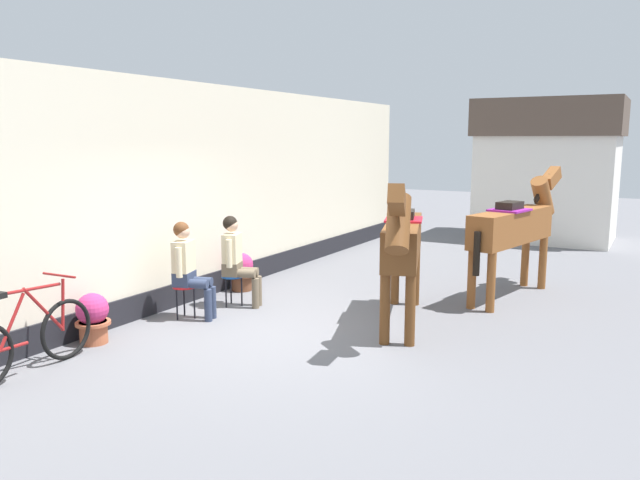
{
  "coord_description": "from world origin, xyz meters",
  "views": [
    {
      "loc": [
        4.0,
        -6.67,
        2.53
      ],
      "look_at": [
        -0.4,
        1.2,
        1.05
      ],
      "focal_mm": 34.61,
      "sensor_mm": 36.0,
      "label": 1
    }
  ],
  "objects_px": {
    "flower_planter_near": "(93,317)",
    "flower_planter_far": "(241,271)",
    "leaning_bicycle": "(27,339)",
    "spare_stool_white": "(404,251)",
    "saddled_horse_far": "(515,226)",
    "seated_visitor_near": "(188,265)",
    "seated_visitor_far": "(236,256)",
    "saddled_horse_near": "(402,242)"
  },
  "relations": [
    {
      "from": "flower_planter_near",
      "to": "flower_planter_far",
      "type": "xyz_separation_m",
      "value": [
        -0.02,
        3.13,
        0.0
      ]
    },
    {
      "from": "saddled_horse_far",
      "to": "spare_stool_white",
      "type": "height_order",
      "value": "saddled_horse_far"
    },
    {
      "from": "seated_visitor_near",
      "to": "saddled_horse_far",
      "type": "distance_m",
      "value": 5.15
    },
    {
      "from": "seated_visitor_near",
      "to": "spare_stool_white",
      "type": "xyz_separation_m",
      "value": [
        1.48,
        4.49,
        -0.38
      ]
    },
    {
      "from": "seated_visitor_far",
      "to": "flower_planter_near",
      "type": "xyz_separation_m",
      "value": [
        -0.51,
        -2.29,
        -0.44
      ]
    },
    {
      "from": "saddled_horse_near",
      "to": "spare_stool_white",
      "type": "distance_m",
      "value": 3.63
    },
    {
      "from": "spare_stool_white",
      "to": "seated_visitor_near",
      "type": "bearing_deg",
      "value": -108.18
    },
    {
      "from": "seated_visitor_far",
      "to": "spare_stool_white",
      "type": "height_order",
      "value": "seated_visitor_far"
    },
    {
      "from": "spare_stool_white",
      "to": "flower_planter_near",
      "type": "bearing_deg",
      "value": -106.92
    },
    {
      "from": "leaning_bicycle",
      "to": "flower_planter_near",
      "type": "bearing_deg",
      "value": 101.5
    },
    {
      "from": "seated_visitor_near",
      "to": "flower_planter_far",
      "type": "bearing_deg",
      "value": 101.31
    },
    {
      "from": "seated_visitor_near",
      "to": "leaning_bicycle",
      "type": "height_order",
      "value": "seated_visitor_near"
    },
    {
      "from": "saddled_horse_far",
      "to": "flower_planter_far",
      "type": "distance_m",
      "value": 4.54
    },
    {
      "from": "flower_planter_far",
      "to": "leaning_bicycle",
      "type": "distance_m",
      "value": 4.19
    },
    {
      "from": "seated_visitor_near",
      "to": "spare_stool_white",
      "type": "height_order",
      "value": "seated_visitor_near"
    },
    {
      "from": "seated_visitor_near",
      "to": "saddled_horse_far",
      "type": "height_order",
      "value": "saddled_horse_far"
    },
    {
      "from": "saddled_horse_far",
      "to": "flower_planter_far",
      "type": "relative_size",
      "value": 4.62
    },
    {
      "from": "seated_visitor_near",
      "to": "seated_visitor_far",
      "type": "xyz_separation_m",
      "value": [
        0.19,
        0.87,
        0.0
      ]
    },
    {
      "from": "saddled_horse_far",
      "to": "spare_stool_white",
      "type": "distance_m",
      "value": 2.58
    },
    {
      "from": "seated_visitor_near",
      "to": "flower_planter_far",
      "type": "height_order",
      "value": "seated_visitor_near"
    },
    {
      "from": "flower_planter_far",
      "to": "spare_stool_white",
      "type": "xyz_separation_m",
      "value": [
        1.82,
        2.79,
        0.07
      ]
    },
    {
      "from": "flower_planter_near",
      "to": "flower_planter_far",
      "type": "distance_m",
      "value": 3.13
    },
    {
      "from": "flower_planter_far",
      "to": "leaning_bicycle",
      "type": "bearing_deg",
      "value": -86.82
    },
    {
      "from": "seated_visitor_far",
      "to": "flower_planter_near",
      "type": "relative_size",
      "value": 2.17
    },
    {
      "from": "saddled_horse_far",
      "to": "flower_planter_far",
      "type": "xyz_separation_m",
      "value": [
        -4.08,
        -1.81,
        -0.82
      ]
    },
    {
      "from": "flower_planter_far",
      "to": "spare_stool_white",
      "type": "distance_m",
      "value": 3.33
    },
    {
      "from": "seated_visitor_near",
      "to": "flower_planter_far",
      "type": "xyz_separation_m",
      "value": [
        -0.34,
        1.71,
        -0.44
      ]
    },
    {
      "from": "seated_visitor_near",
      "to": "leaning_bicycle",
      "type": "bearing_deg",
      "value": -92.51
    },
    {
      "from": "saddled_horse_far",
      "to": "flower_planter_far",
      "type": "height_order",
      "value": "saddled_horse_far"
    },
    {
      "from": "seated_visitor_near",
      "to": "seated_visitor_far",
      "type": "relative_size",
      "value": 1.0
    },
    {
      "from": "leaning_bicycle",
      "to": "seated_visitor_far",
      "type": "bearing_deg",
      "value": 84.93
    },
    {
      "from": "seated_visitor_far",
      "to": "saddled_horse_near",
      "type": "distance_m",
      "value": 2.61
    },
    {
      "from": "saddled_horse_near",
      "to": "leaning_bicycle",
      "type": "height_order",
      "value": "saddled_horse_near"
    },
    {
      "from": "saddled_horse_near",
      "to": "leaning_bicycle",
      "type": "distance_m",
      "value": 4.7
    },
    {
      "from": "saddled_horse_far",
      "to": "spare_stool_white",
      "type": "bearing_deg",
      "value": 156.67
    },
    {
      "from": "leaning_bicycle",
      "to": "spare_stool_white",
      "type": "relative_size",
      "value": 3.83
    },
    {
      "from": "spare_stool_white",
      "to": "leaning_bicycle",
      "type": "bearing_deg",
      "value": -102.8
    },
    {
      "from": "flower_planter_near",
      "to": "spare_stool_white",
      "type": "xyz_separation_m",
      "value": [
        1.8,
        5.92,
        0.07
      ]
    },
    {
      "from": "seated_visitor_far",
      "to": "saddled_horse_far",
      "type": "bearing_deg",
      "value": 36.71
    },
    {
      "from": "saddled_horse_near",
      "to": "saddled_horse_far",
      "type": "height_order",
      "value": "same"
    },
    {
      "from": "saddled_horse_far",
      "to": "seated_visitor_far",
      "type": "bearing_deg",
      "value": -143.29
    },
    {
      "from": "flower_planter_near",
      "to": "flower_planter_far",
      "type": "height_order",
      "value": "same"
    }
  ]
}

